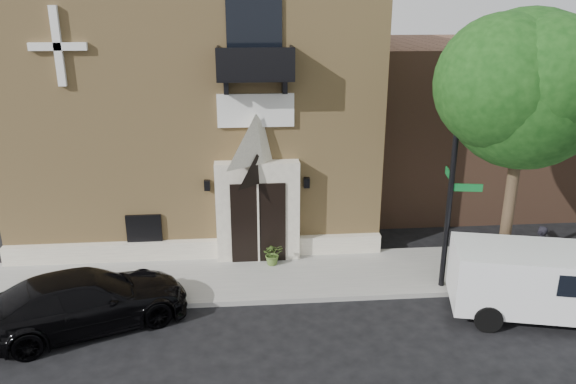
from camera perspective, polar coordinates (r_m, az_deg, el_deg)
The scene contains 12 objects.
ground at distance 16.01m, azimuth 1.02°, elevation -11.26°, with size 120.00×120.00×0.00m, color black.
sidewalk at distance 17.39m, azimuth 3.83°, elevation -8.37°, with size 42.00×3.00×0.15m, color gray.
church at distance 21.99m, azimuth -8.95°, elevation 9.93°, with size 12.20×11.01×9.30m.
neighbour_building at distance 26.85m, azimuth 25.50°, elevation 6.86°, with size 18.00×8.00×6.40m, color brown.
street_tree_left at distance 16.08m, azimuth 23.24°, elevation 9.64°, with size 4.97×4.38×7.77m.
black_sedan at distance 15.56m, azimuth -19.87°, elevation -10.33°, with size 2.10×5.16×1.50m, color black.
cargo_van at distance 16.39m, azimuth 25.25°, elevation -8.22°, with size 5.04×2.94×1.93m.
street_sign at distance 16.09m, azimuth 16.25°, elevation 0.23°, with size 0.92×1.00×5.85m.
fire_hydrant at distance 18.09m, azimuth 24.65°, elevation -7.56°, with size 0.41×0.33×0.72m.
dumpster at distance 17.89m, azimuth 21.61°, elevation -6.48°, with size 2.09×1.52×1.23m.
planter at distance 17.67m, azimuth -1.55°, elevation -6.30°, with size 0.64×0.55×0.71m, color #53732E.
pedestrian_near at distance 18.43m, azimuth 24.05°, elevation -5.47°, with size 0.58×0.38×1.59m, color black.
Camera 1 is at (-1.44, -13.70, 8.16)m, focal length 35.00 mm.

